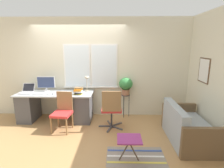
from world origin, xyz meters
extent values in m
plane|color=tan|center=(0.00, 0.00, 0.00)|extent=(14.00, 14.00, 0.00)
cube|color=beige|center=(0.00, 0.79, 1.35)|extent=(9.00, 0.06, 2.70)
cube|color=white|center=(-0.06, 0.75, 1.41)|extent=(0.73, 0.02, 1.19)
cube|color=white|center=(-0.06, 0.74, 1.41)|extent=(0.66, 0.01, 1.12)
cube|color=white|center=(0.68, 0.75, 1.41)|extent=(0.73, 0.02, 1.19)
cube|color=white|center=(0.68, 0.74, 1.41)|extent=(0.66, 0.01, 1.12)
cube|color=white|center=(0.31, 0.76, 0.83)|extent=(1.52, 0.11, 0.04)
cube|color=beige|center=(3.01, 0.00, 1.35)|extent=(0.06, 9.00, 2.70)
cube|color=brown|center=(2.97, -0.08, 1.42)|extent=(0.02, 0.46, 0.56)
cube|color=white|center=(2.97, -0.08, 1.42)|extent=(0.01, 0.41, 0.51)
cube|color=#9EA3A8|center=(-0.59, 0.36, 0.74)|extent=(1.96, 0.71, 0.03)
cube|color=#4C4C51|center=(-1.33, 0.36, 0.36)|extent=(0.40, 0.63, 0.73)
cube|color=#4C4C51|center=(0.15, 0.36, 0.36)|extent=(0.40, 0.63, 0.73)
cube|color=#B7B7BC|center=(-1.32, 0.30, 0.77)|extent=(0.31, 0.23, 0.02)
cube|color=#B7B7BC|center=(-1.32, 0.47, 0.88)|extent=(0.31, 0.11, 0.21)
cube|color=black|center=(-1.32, 0.46, 0.88)|extent=(0.28, 0.10, 0.18)
cylinder|color=silver|center=(-0.87, 0.52, 0.77)|extent=(0.18, 0.18, 0.02)
cylinder|color=silver|center=(-0.87, 0.52, 0.82)|extent=(0.05, 0.05, 0.09)
cube|color=silver|center=(-0.87, 0.52, 1.00)|extent=(0.47, 0.02, 0.31)
cube|color=navy|center=(-0.87, 0.51, 1.00)|extent=(0.45, 0.01, 0.28)
cube|color=silver|center=(-0.88, 0.22, 0.77)|extent=(0.42, 0.11, 0.02)
ellipsoid|color=slate|center=(-0.59, 0.21, 0.77)|extent=(0.03, 0.06, 0.03)
cylinder|color=#BCB299|center=(0.22, 0.58, 0.76)|extent=(0.13, 0.13, 0.01)
cylinder|color=#BCB299|center=(0.22, 0.58, 0.94)|extent=(0.02, 0.02, 0.33)
ellipsoid|color=#BCB299|center=(0.22, 0.58, 1.13)|extent=(0.12, 0.12, 0.08)
cube|color=yellow|center=(0.04, 0.24, 0.77)|extent=(0.21, 0.13, 0.02)
cube|color=black|center=(0.04, 0.24, 0.80)|extent=(0.21, 0.20, 0.03)
cube|color=white|center=(0.04, 0.23, 0.83)|extent=(0.22, 0.16, 0.04)
cube|color=orange|center=(0.04, 0.23, 0.86)|extent=(0.18, 0.17, 0.03)
cube|color=orange|center=(0.06, 0.24, 0.89)|extent=(0.21, 0.16, 0.03)
cube|color=olive|center=(0.06, 0.24, 0.92)|extent=(0.19, 0.12, 0.03)
cylinder|color=olive|center=(-0.46, -0.40, 0.21)|extent=(0.04, 0.04, 0.41)
cylinder|color=olive|center=(-0.09, -0.44, 0.21)|extent=(0.04, 0.04, 0.41)
cylinder|color=olive|center=(-0.41, -0.04, 0.21)|extent=(0.04, 0.04, 0.41)
cylinder|color=olive|center=(-0.05, -0.08, 0.21)|extent=(0.04, 0.04, 0.41)
cube|color=red|center=(-0.25, -0.24, 0.41)|extent=(0.47, 0.45, 0.06)
cube|color=olive|center=(-0.23, -0.03, 0.67)|extent=(0.38, 0.08, 0.46)
cube|color=#47474C|center=(0.74, -0.02, 0.01)|extent=(0.32, 0.04, 0.03)
cube|color=#47474C|center=(0.86, -0.17, 0.01)|extent=(0.12, 0.32, 0.03)
cube|color=#47474C|center=(1.03, -0.11, 0.01)|extent=(0.28, 0.21, 0.03)
cube|color=#47474C|center=(1.03, 0.08, 0.01)|extent=(0.27, 0.22, 0.03)
cube|color=#47474C|center=(0.85, 0.14, 0.01)|extent=(0.14, 0.31, 0.03)
cylinder|color=#333338|center=(0.90, -0.02, 0.23)|extent=(0.04, 0.04, 0.41)
cube|color=red|center=(0.90, -0.02, 0.47)|extent=(0.48, 0.46, 0.06)
cube|color=olive|center=(0.91, -0.25, 0.74)|extent=(0.44, 0.05, 0.47)
cube|color=#9EA8B2|center=(2.53, -0.60, 0.20)|extent=(0.78, 1.17, 0.40)
cube|color=#9EA8B2|center=(2.22, -0.60, 0.59)|extent=(0.16, 1.17, 0.37)
cube|color=brown|center=(2.53, -1.24, 0.30)|extent=(0.78, 0.09, 0.61)
cube|color=brown|center=(2.53, 0.03, 0.30)|extent=(0.78, 0.09, 0.61)
cylinder|color=#333338|center=(1.27, 0.64, 0.63)|extent=(0.23, 0.23, 0.02)
cylinder|color=#333338|center=(1.37, 0.64, 0.31)|extent=(0.01, 0.01, 0.62)
cylinder|color=#333338|center=(1.22, 0.72, 0.31)|extent=(0.01, 0.01, 0.62)
cylinder|color=#333338|center=(1.22, 0.55, 0.31)|extent=(0.01, 0.01, 0.62)
cylinder|color=#9E6B4C|center=(1.27, 0.64, 0.72)|extent=(0.21, 0.21, 0.15)
ellipsoid|color=#388442|center=(1.27, 0.64, 0.95)|extent=(0.37, 0.37, 0.33)
cube|color=gray|center=(1.37, -1.19, 0.00)|extent=(1.05, 0.61, 0.01)
cube|color=#DBCC4C|center=(1.37, -1.36, 0.01)|extent=(1.03, 0.05, 0.00)
cube|color=white|center=(1.37, -1.19, 0.01)|extent=(1.03, 0.05, 0.00)
cube|color=#334C99|center=(1.37, -1.02, 0.01)|extent=(1.03, 0.05, 0.00)
cube|color=#93337A|center=(1.24, -1.29, 0.41)|extent=(0.42, 0.35, 0.02)
cylinder|color=#4C3D2D|center=(1.16, -1.29, 0.20)|extent=(0.22, 0.02, 0.41)
cylinder|color=#4C3D2D|center=(1.31, -1.29, 0.20)|extent=(0.22, 0.02, 0.41)
camera|label=1|loc=(1.00, -4.00, 1.99)|focal=28.00mm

